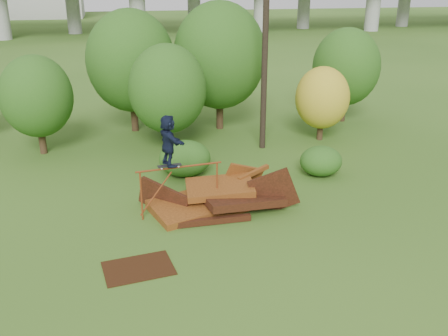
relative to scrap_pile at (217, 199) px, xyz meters
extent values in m
plane|color=#2D5116|center=(1.01, -2.20, -0.38)|extent=(240.00, 240.00, 0.00)
cube|color=#47210C|center=(-0.65, 0.03, -0.20)|extent=(3.72, 2.85, 0.55)
cube|color=black|center=(0.85, -0.27, 0.04)|extent=(2.94, 2.06, 0.54)
cube|color=#47210C|center=(0.15, 0.23, 0.32)|extent=(2.54, 1.82, 0.50)
cube|color=black|center=(1.95, -0.47, 0.27)|extent=(1.88, 0.59, 1.86)
cube|color=#47210C|center=(1.15, 1.03, 0.17)|extent=(1.79, 0.61, 1.68)
cube|color=black|center=(-1.85, 0.43, -0.03)|extent=(1.73, 1.56, 1.41)
cube|color=black|center=(-0.35, -1.17, -0.26)|extent=(2.52, 0.23, 0.21)
cube|color=#47210C|center=(1.55, 0.73, 0.57)|extent=(1.37, 0.76, 0.35)
cylinder|color=maroon|center=(-2.66, -0.32, 0.50)|extent=(0.06, 0.06, 1.75)
cylinder|color=maroon|center=(0.00, -0.01, 0.50)|extent=(0.06, 0.06, 1.75)
cylinder|color=maroon|center=(-1.33, -0.16, 1.37)|extent=(2.97, 0.41, 0.06)
cube|color=black|center=(-1.66, -0.20, 1.47)|extent=(0.82, 0.31, 0.03)
cylinder|color=silver|center=(-1.94, -0.32, 1.43)|extent=(0.06, 0.04, 0.06)
cylinder|color=silver|center=(-1.96, -0.15, 1.43)|extent=(0.06, 0.04, 0.06)
cylinder|color=silver|center=(-1.37, -0.26, 1.43)|extent=(0.06, 0.04, 0.06)
cylinder|color=silver|center=(-1.39, -0.08, 1.43)|extent=(0.06, 0.04, 0.06)
imported|color=black|center=(-1.66, -0.20, 2.35)|extent=(0.93, 1.68, 1.73)
cube|color=black|center=(-3.01, -3.40, -0.36)|extent=(2.09, 1.62, 0.03)
cylinder|color=black|center=(-6.70, 7.71, 0.37)|extent=(0.33, 0.33, 1.50)
ellipsoid|color=#1D4713|center=(-6.70, 7.71, 2.34)|extent=(3.25, 3.25, 3.74)
cylinder|color=black|center=(-2.27, 10.53, 0.63)|extent=(0.37, 0.37, 2.02)
ellipsoid|color=#1D4713|center=(-2.27, 10.53, 3.35)|extent=(4.57, 4.57, 5.26)
cylinder|color=black|center=(-0.86, 6.77, 0.44)|extent=(0.34, 0.34, 1.64)
ellipsoid|color=#1D4713|center=(-0.86, 6.77, 2.60)|extent=(3.57, 3.57, 4.11)
cylinder|color=black|center=(2.28, 9.95, 0.68)|extent=(0.38, 0.38, 2.12)
ellipsoid|color=#1D4713|center=(2.28, 9.95, 3.56)|extent=(4.84, 4.84, 5.57)
cylinder|color=black|center=(6.82, 6.83, 0.20)|extent=(0.30, 0.30, 1.16)
ellipsoid|color=#A58C19|center=(6.82, 6.83, 1.79)|extent=(2.69, 2.69, 3.09)
cylinder|color=black|center=(9.47, 9.87, 0.47)|extent=(0.35, 0.35, 1.70)
ellipsoid|color=#1D4713|center=(9.47, 9.87, 2.73)|extent=(3.74, 3.74, 4.30)
ellipsoid|color=#1D4713|center=(-0.62, 3.46, 0.37)|extent=(2.14, 1.98, 1.48)
ellipsoid|color=#1D4713|center=(4.89, 2.21, 0.25)|extent=(1.76, 1.61, 1.25)
cylinder|color=black|center=(3.58, 6.23, 4.89)|extent=(0.28, 0.28, 10.52)
cylinder|color=gray|center=(1.01, 57.80, 3.62)|extent=(2.20, 2.20, 8.00)
cylinder|color=gray|center=(19.01, 57.80, 3.62)|extent=(2.20, 2.20, 8.00)
camera|label=1|loc=(-3.34, -15.84, 7.33)|focal=40.00mm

